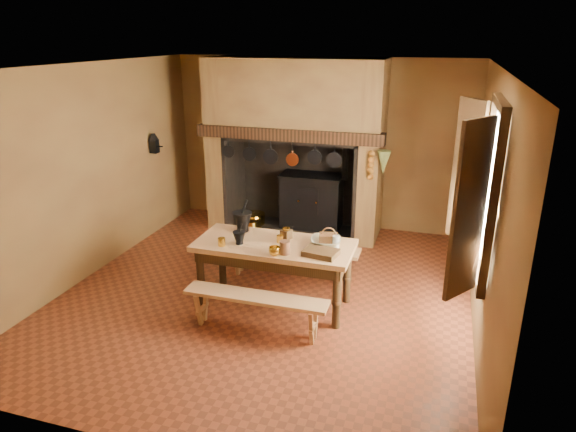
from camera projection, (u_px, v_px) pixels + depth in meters
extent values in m
plane|color=brown|center=(267.00, 293.00, 6.59)|extent=(5.50, 5.50, 0.00)
plane|color=silver|center=(263.00, 66.00, 5.64)|extent=(5.50, 5.50, 0.00)
cube|color=olive|center=(320.00, 144.00, 8.59)|extent=(5.00, 0.02, 2.80)
cube|color=olive|center=(88.00, 173.00, 6.80)|extent=(0.02, 5.50, 2.80)
cube|color=olive|center=(488.00, 208.00, 5.43)|extent=(0.02, 5.50, 2.80)
cube|color=olive|center=(136.00, 294.00, 3.64)|extent=(5.00, 0.02, 2.80)
cube|color=olive|center=(224.00, 143.00, 8.61)|extent=(0.30, 0.90, 2.80)
cube|color=olive|center=(373.00, 153.00, 7.92)|extent=(0.30, 0.90, 2.80)
cube|color=olive|center=(295.00, 97.00, 8.00)|extent=(2.20, 0.90, 1.20)
cube|color=#311A0D|center=(288.00, 134.00, 7.81)|extent=(2.95, 0.22, 0.18)
cube|color=black|center=(302.00, 177.00, 8.85)|extent=(2.20, 0.06, 1.60)
cube|color=black|center=(295.00, 228.00, 8.74)|extent=(2.20, 0.90, 0.02)
cube|color=black|center=(312.00, 202.00, 8.65)|extent=(1.00, 0.50, 0.90)
cube|color=black|center=(312.00, 176.00, 8.48)|extent=(1.04, 0.54, 0.04)
cube|color=black|center=(308.00, 201.00, 8.39)|extent=(0.35, 0.02, 0.45)
cylinder|color=black|center=(345.00, 158.00, 8.23)|extent=(0.10, 0.10, 0.70)
cylinder|color=gold|center=(299.00, 201.00, 8.41)|extent=(0.03, 0.03, 0.03)
cylinder|color=gold|center=(316.00, 203.00, 8.33)|extent=(0.03, 0.03, 0.03)
cylinder|color=gold|center=(253.00, 219.00, 8.91)|extent=(0.40, 0.40, 0.20)
cylinder|color=gold|center=(251.00, 225.00, 8.68)|extent=(0.34, 0.34, 0.18)
cube|color=black|center=(245.00, 217.00, 9.06)|extent=(0.18, 0.18, 0.16)
cone|color=#59632F|center=(383.00, 163.00, 7.41)|extent=(0.20, 0.20, 0.35)
cube|color=white|center=(492.00, 191.00, 4.97)|extent=(0.02, 1.00, 1.60)
cube|color=#321E0F|center=(501.00, 103.00, 4.70)|extent=(0.08, 1.16, 0.08)
cube|color=#321E0F|center=(478.00, 269.00, 5.26)|extent=(0.08, 1.16, 0.08)
cube|color=#321E0F|center=(469.00, 211.00, 4.42)|extent=(0.29, 0.39, 1.60)
cube|color=#321E0F|center=(466.00, 172.00, 5.65)|extent=(0.29, 0.39, 1.60)
cube|color=black|center=(154.00, 146.00, 8.16)|extent=(0.12, 0.12, 0.22)
cone|color=black|center=(153.00, 137.00, 8.11)|extent=(0.16, 0.16, 0.10)
cylinder|color=black|center=(159.00, 146.00, 8.14)|extent=(0.12, 0.02, 0.02)
cube|color=tan|center=(274.00, 245.00, 6.06)|extent=(1.87, 0.83, 0.06)
cube|color=#321E0F|center=(274.00, 253.00, 6.10)|extent=(1.74, 0.71, 0.15)
cylinder|color=#321E0F|center=(201.00, 278.00, 6.15)|extent=(0.09, 0.09, 0.75)
cylinder|color=#321E0F|center=(337.00, 298.00, 5.69)|extent=(0.09, 0.09, 0.75)
cylinder|color=#321E0F|center=(222.00, 258.00, 6.71)|extent=(0.09, 0.09, 0.75)
cylinder|color=#321E0F|center=(347.00, 274.00, 6.25)|extent=(0.09, 0.09, 0.75)
cube|color=tan|center=(256.00, 297.00, 5.59)|extent=(1.61, 0.28, 0.04)
cube|color=tan|center=(291.00, 246.00, 6.77)|extent=(1.83, 0.32, 0.05)
cylinder|color=black|center=(243.00, 229.00, 6.41)|extent=(0.14, 0.14, 0.04)
cone|color=black|center=(242.00, 220.00, 6.37)|extent=(0.24, 0.24, 0.20)
cylinder|color=black|center=(244.00, 207.00, 6.31)|extent=(0.10, 0.06, 0.20)
cylinder|color=black|center=(239.00, 243.00, 6.02)|extent=(0.09, 0.09, 0.03)
cone|color=black|center=(239.00, 237.00, 6.00)|extent=(0.15, 0.15, 0.13)
cylinder|color=black|center=(240.00, 228.00, 5.96)|extent=(0.06, 0.02, 0.12)
cube|color=#321E0F|center=(286.00, 234.00, 6.16)|extent=(0.15, 0.15, 0.11)
cylinder|color=gold|center=(286.00, 229.00, 6.14)|extent=(0.08, 0.08, 0.03)
cylinder|color=black|center=(290.00, 227.00, 6.12)|extent=(0.09, 0.05, 0.03)
cylinder|color=gold|center=(222.00, 242.00, 5.96)|extent=(0.10, 0.10, 0.10)
cylinder|color=gold|center=(280.00, 239.00, 6.05)|extent=(0.10, 0.10, 0.09)
imported|color=#B7B28D|center=(326.00, 242.00, 5.98)|extent=(0.41, 0.41, 0.09)
cylinder|color=#542F1F|center=(285.00, 248.00, 5.73)|extent=(0.13, 0.13, 0.15)
cylinder|color=beige|center=(336.00, 242.00, 5.91)|extent=(0.08, 0.08, 0.14)
cube|color=#4A3016|center=(328.00, 239.00, 6.01)|extent=(0.25, 0.20, 0.12)
torus|color=#4A3016|center=(329.00, 234.00, 5.99)|extent=(0.17, 0.05, 0.17)
cube|color=#321E0F|center=(321.00, 253.00, 5.71)|extent=(0.41, 0.32, 0.06)
imported|color=gold|center=(275.00, 251.00, 5.70)|extent=(0.15, 0.15, 0.10)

